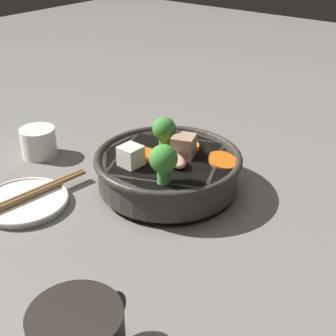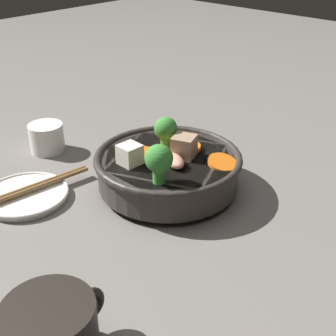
% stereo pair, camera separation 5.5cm
% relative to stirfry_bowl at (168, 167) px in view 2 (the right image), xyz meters
% --- Properties ---
extents(ground_plane, '(3.00, 3.00, 0.00)m').
position_rel_stirfry_bowl_xyz_m(ground_plane, '(0.00, 0.00, -0.04)').
color(ground_plane, slate).
extents(stirfry_bowl, '(0.24, 0.24, 0.12)m').
position_rel_stirfry_bowl_xyz_m(stirfry_bowl, '(0.00, 0.00, 0.00)').
color(stirfry_bowl, '#38332D').
rests_on(stirfry_bowl, ground_plane).
extents(side_saucer, '(0.14, 0.14, 0.01)m').
position_rel_stirfry_bowl_xyz_m(side_saucer, '(-0.18, 0.15, -0.04)').
color(side_saucer, white).
rests_on(side_saucer, ground_plane).
extents(tea_cup, '(0.07, 0.07, 0.06)m').
position_rel_stirfry_bowl_xyz_m(tea_cup, '(-0.05, 0.27, -0.01)').
color(tea_cup, white).
rests_on(tea_cup, ground_plane).
extents(dark_mug, '(0.12, 0.10, 0.07)m').
position_rel_stirfry_bowl_xyz_m(dark_mug, '(-0.33, -0.15, -0.01)').
color(dark_mug, black).
rests_on(dark_mug, ground_plane).
extents(chopsticks_pair, '(0.23, 0.04, 0.01)m').
position_rel_stirfry_bowl_xyz_m(chopsticks_pair, '(-0.18, 0.15, -0.03)').
color(chopsticks_pair, olive).
rests_on(chopsticks_pair, side_saucer).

